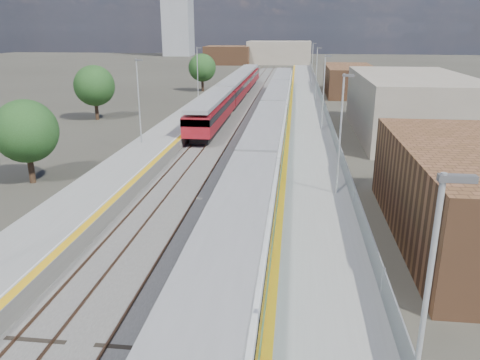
# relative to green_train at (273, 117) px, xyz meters

# --- Properties ---
(ground) EXTENTS (320.00, 320.00, 0.00)m
(ground) POSITION_rel_green_train_xyz_m (-1.50, 8.69, -2.33)
(ground) COLOR #47443A
(ground) RESTS_ON ground
(ballast_bed) EXTENTS (10.50, 155.00, 0.06)m
(ballast_bed) POSITION_rel_green_train_xyz_m (-3.75, 11.19, -2.30)
(ballast_bed) COLOR #565451
(ballast_bed) RESTS_ON ground
(tracks) EXTENTS (8.96, 160.00, 0.17)m
(tracks) POSITION_rel_green_train_xyz_m (-3.15, 12.87, -2.22)
(tracks) COLOR #4C3323
(tracks) RESTS_ON ground
(platform_right) EXTENTS (4.70, 155.00, 8.52)m
(platform_right) POSITION_rel_green_train_xyz_m (3.78, 11.18, -1.79)
(platform_right) COLOR slate
(platform_right) RESTS_ON ground
(platform_left) EXTENTS (4.30, 155.00, 8.52)m
(platform_left) POSITION_rel_green_train_xyz_m (-10.55, 11.18, -1.81)
(platform_left) COLOR slate
(platform_left) RESTS_ON ground
(buildings) EXTENTS (72.00, 185.50, 40.00)m
(buildings) POSITION_rel_green_train_xyz_m (-19.62, 97.29, 8.38)
(buildings) COLOR brown
(buildings) RESTS_ON ground
(green_train) EXTENTS (3.00, 83.54, 3.31)m
(green_train) POSITION_rel_green_train_xyz_m (0.00, 0.00, 0.00)
(green_train) COLOR black
(green_train) RESTS_ON ground
(red_train) EXTENTS (2.86, 58.08, 3.62)m
(red_train) POSITION_rel_green_train_xyz_m (-7.00, 23.51, -0.19)
(red_train) COLOR black
(red_train) RESTS_ON ground
(tree_a) EXTENTS (4.61, 4.61, 6.25)m
(tree_a) POSITION_rel_green_train_xyz_m (-17.12, -16.72, 1.60)
(tree_a) COLOR #382619
(tree_a) RESTS_ON ground
(tree_b) EXTENTS (5.00, 5.00, 6.77)m
(tree_b) POSITION_rel_green_train_xyz_m (-22.54, 8.07, 1.93)
(tree_b) COLOR #382619
(tree_b) RESTS_ON ground
(tree_c) EXTENTS (4.95, 4.95, 6.71)m
(tree_c) POSITION_rel_green_train_xyz_m (-14.66, 37.02, 1.89)
(tree_c) COLOR #382619
(tree_c) RESTS_ON ground
(tree_d) EXTENTS (3.99, 3.99, 5.40)m
(tree_d) POSITION_rel_green_train_xyz_m (21.29, 25.66, 1.07)
(tree_d) COLOR #382619
(tree_d) RESTS_ON ground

